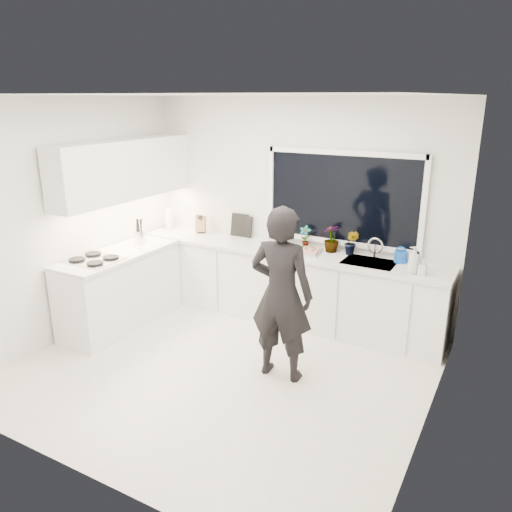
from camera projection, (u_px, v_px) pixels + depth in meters
The scene contains 25 objects.
floor at pixel (222, 371), 5.14m from camera, with size 4.00×3.50×0.02m, color beige.
wall_back at pixel (296, 209), 6.19m from camera, with size 4.00×0.02×2.70m, color white.
wall_left at pixel (70, 220), 5.65m from camera, with size 0.02×3.50×2.70m, color white.
wall_right at pixel (441, 280), 3.79m from camera, with size 0.02×3.50×2.70m, color white.
ceiling at pixel (215, 94), 4.31m from camera, with size 4.00×3.50×0.02m, color white.
window at pixel (342, 198), 5.82m from camera, with size 1.80×0.02×1.00m, color black.
base_cabinets_back at pixel (284, 286), 6.21m from camera, with size 3.92×0.58×0.88m, color white.
base_cabinets_left at pixel (121, 290), 6.06m from camera, with size 0.58×1.60×0.88m, color white.
countertop_back at pixel (284, 251), 6.06m from camera, with size 3.94×0.62×0.04m, color silver.
countertop_left at pixel (118, 254), 5.92m from camera, with size 0.62×1.60×0.04m, color silver.
upper_cabinets at pixel (124, 170), 5.98m from camera, with size 0.34×2.10×0.70m, color white.
sink at pixel (369, 266), 5.59m from camera, with size 0.58×0.42×0.14m, color silver.
faucet at pixel (375, 248), 5.71m from camera, with size 0.03×0.03×0.22m, color silver.
stovetop at pixel (94, 259), 5.63m from camera, with size 0.56×0.48×0.03m, color black.
person at pixel (281, 294), 4.79m from camera, with size 0.64×0.42×1.74m, color black.
pizza_tray at pixel (301, 251), 5.93m from camera, with size 0.47×0.34×0.03m, color silver.
pizza at pixel (301, 250), 5.92m from camera, with size 0.43×0.30×0.01m, color red.
watering_can at pixel (401, 257), 5.55m from camera, with size 0.14×0.14×0.13m, color #134EB7.
paper_towel_roll at pixel (169, 220), 6.95m from camera, with size 0.11×0.11×0.26m, color silver.
knife_block at pixel (201, 225), 6.76m from camera, with size 0.13×0.10×0.22m, color #8B5E40.
utensil_crock at pixel (140, 237), 6.29m from camera, with size 0.13×0.13×0.16m, color silver.
picture_frame_large at pixel (245, 226), 6.54m from camera, with size 0.22×0.02×0.28m, color black.
picture_frame_small at pixel (240, 225), 6.57m from camera, with size 0.25×0.02×0.30m, color black.
herb_plants at pixel (307, 236), 6.04m from camera, with size 1.19×0.35×0.33m.
soap_bottles at pixel (416, 262), 5.17m from camera, with size 0.22×0.16×0.29m.
Camera 1 is at (2.50, -3.79, 2.68)m, focal length 35.00 mm.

